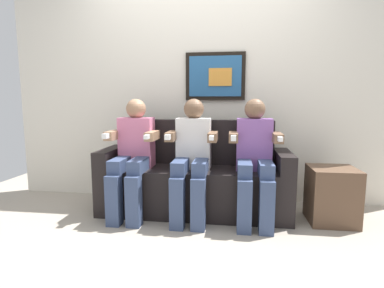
# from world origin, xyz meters

# --- Properties ---
(ground_plane) EXTENTS (5.49, 5.49, 0.00)m
(ground_plane) POSITION_xyz_m (0.00, 0.00, 0.00)
(ground_plane) COLOR #9E9384
(back_wall_assembly) EXTENTS (4.22, 0.10, 2.60)m
(back_wall_assembly) POSITION_xyz_m (0.00, 0.76, 1.30)
(back_wall_assembly) COLOR silver
(back_wall_assembly) RESTS_ON ground_plane
(couch) EXTENTS (1.82, 0.58, 0.90)m
(couch) POSITION_xyz_m (0.00, 0.33, 0.31)
(couch) COLOR black
(couch) RESTS_ON ground_plane
(person_on_left) EXTENTS (0.46, 0.56, 1.11)m
(person_on_left) POSITION_xyz_m (-0.56, 0.16, 0.61)
(person_on_left) COLOR pink
(person_on_left) RESTS_ON ground_plane
(person_in_middle) EXTENTS (0.46, 0.56, 1.11)m
(person_in_middle) POSITION_xyz_m (-0.00, 0.16, 0.61)
(person_in_middle) COLOR white
(person_in_middle) RESTS_ON ground_plane
(person_on_right) EXTENTS (0.46, 0.56, 1.11)m
(person_on_right) POSITION_xyz_m (0.56, 0.16, 0.61)
(person_on_right) COLOR #8C59A5
(person_on_right) RESTS_ON ground_plane
(side_table_right) EXTENTS (0.40, 0.40, 0.50)m
(side_table_right) POSITION_xyz_m (1.26, 0.22, 0.25)
(side_table_right) COLOR brown
(side_table_right) RESTS_ON ground_plane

